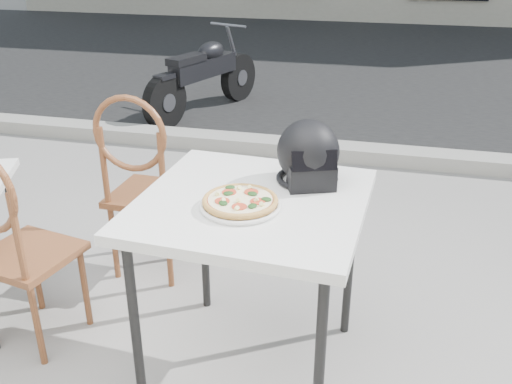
% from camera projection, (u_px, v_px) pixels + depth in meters
% --- Properties ---
extents(street_asphalt, '(30.00, 8.00, 0.00)m').
position_uv_depth(street_asphalt, '(340.00, 61.00, 8.58)').
color(street_asphalt, black).
rests_on(street_asphalt, ground).
extents(curb, '(30.00, 0.25, 0.12)m').
position_uv_depth(curb, '(292.00, 147.00, 5.03)').
color(curb, gray).
rests_on(curb, ground).
extents(cafe_table_main, '(0.94, 0.94, 0.84)m').
position_uv_depth(cafe_table_main, '(252.00, 216.00, 2.29)').
color(cafe_table_main, silver).
rests_on(cafe_table_main, ground).
extents(plate, '(0.40, 0.40, 0.02)m').
position_uv_depth(plate, '(240.00, 206.00, 2.19)').
color(plate, silver).
rests_on(plate, cafe_table_main).
extents(pizza, '(0.37, 0.37, 0.04)m').
position_uv_depth(pizza, '(240.00, 200.00, 2.18)').
color(pizza, '#BF8D45').
rests_on(pizza, plate).
extents(helmet, '(0.34, 0.35, 0.27)m').
position_uv_depth(helmet, '(308.00, 156.00, 2.36)').
color(helmet, black).
rests_on(helmet, cafe_table_main).
extents(cafe_chair_main, '(0.43, 0.43, 1.08)m').
position_uv_depth(cafe_chair_main, '(143.00, 177.00, 3.06)').
color(cafe_chair_main, brown).
rests_on(cafe_chair_main, ground).
extents(cafe_chair_side, '(0.47, 0.47, 1.04)m').
position_uv_depth(cafe_chair_side, '(11.00, 238.00, 2.51)').
color(cafe_chair_side, brown).
rests_on(cafe_chair_side, ground).
extents(motorcycle, '(0.73, 1.70, 0.88)m').
position_uv_depth(motorcycle, '(204.00, 77.00, 6.02)').
color(motorcycle, black).
rests_on(motorcycle, street_asphalt).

